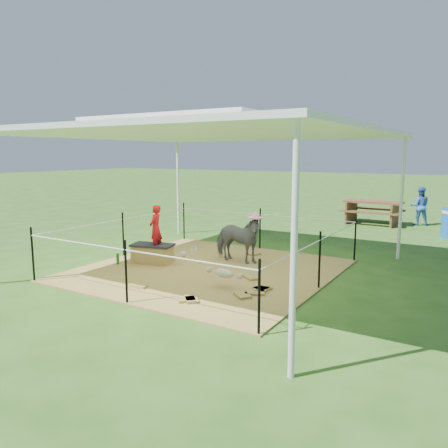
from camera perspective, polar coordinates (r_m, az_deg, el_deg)
The scene contains 13 objects.
ground at distance 8.63m, azimuth -2.09°, elevation -6.13°, with size 90.00×90.00×0.00m, color #2D5919.
hay_patch at distance 8.62m, azimuth -2.09°, elevation -6.03°, with size 4.60×4.60×0.03m, color brown.
canopy_tent at distance 8.33m, azimuth -2.20°, elevation 12.03°, with size 6.30×6.30×2.90m.
rope_fence at distance 8.48m, azimuth -2.11°, elevation -1.93°, with size 4.54×4.54×1.00m.
straw_bale at distance 9.19m, azimuth -9.31°, elevation -3.95°, with size 0.80×0.40×0.36m, color #A8843D.
dark_cloth at distance 9.14m, azimuth -9.34°, elevation -2.73°, with size 0.86×0.45×0.04m, color black.
woman at distance 9.00m, azimuth -8.93°, elevation 0.06°, with size 0.35×0.23×0.96m, color red.
green_bottle at distance 9.25m, azimuth -13.71°, elevation -4.43°, with size 0.06×0.06×0.22m, color #186D1F.
pony at distance 9.06m, azimuth 1.71°, elevation -1.99°, with size 0.53×1.17×0.98m, color #4D4D52.
pink_hat at distance 8.96m, azimuth 1.73°, elevation 1.55°, with size 0.31×0.31×0.14m, color pink.
foal at distance 7.44m, azimuth -0.02°, elevation -6.25°, with size 0.97×0.54×0.54m, color #C2B58E, non-canonical shape.
picnic_table_near at distance 15.07m, azimuth 18.85°, elevation 1.44°, with size 1.81×1.30×0.75m, color #53311C.
distant_person at distance 15.33m, azimuth 24.20°, elevation 2.16°, with size 0.60×0.47×1.24m, color blue.
Camera 1 is at (4.59, -6.94, 2.28)m, focal length 35.00 mm.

